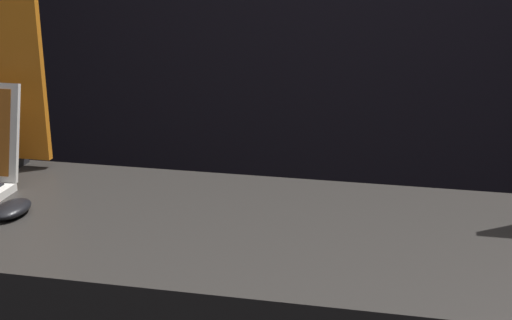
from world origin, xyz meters
name	(u,v)px	position (x,y,z in m)	size (l,w,h in m)	color
mouse_front	(12,209)	(-0.56, 0.27, 0.97)	(0.07, 0.12, 0.03)	black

